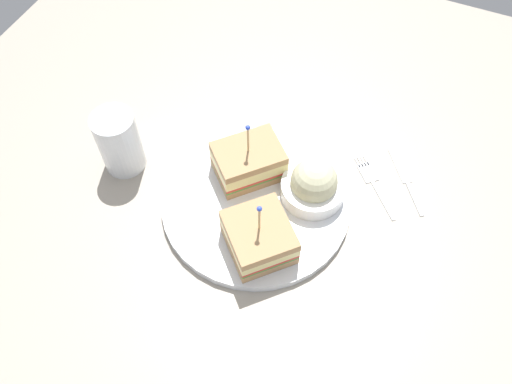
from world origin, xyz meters
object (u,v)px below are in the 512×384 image
(knife, at_px, (405,176))
(sandwich_half_back, at_px, (259,237))
(fork, at_px, (372,180))
(drink_glass, at_px, (120,143))
(plate, at_px, (256,202))
(sandwich_half_front, at_px, (249,161))
(coleslaw_bowl, at_px, (313,185))

(knife, bearing_deg, sandwich_half_back, 143.15)
(fork, xyz_separation_m, knife, (0.03, -0.04, 0.00))
(sandwich_half_back, relative_size, fork, 1.24)
(drink_glass, relative_size, knife, 0.93)
(knife, bearing_deg, plate, 126.07)
(sandwich_half_front, height_order, knife, sandwich_half_front)
(sandwich_half_back, distance_m, drink_glass, 0.26)
(sandwich_half_front, height_order, fork, sandwich_half_front)
(sandwich_half_back, height_order, coleslaw_bowl, sandwich_half_back)
(plate, height_order, sandwich_half_front, sandwich_half_front)
(fork, distance_m, knife, 0.05)
(sandwich_half_front, distance_m, drink_glass, 0.20)
(sandwich_half_back, xyz_separation_m, drink_glass, (0.06, 0.26, 0.01))
(sandwich_half_back, bearing_deg, coleslaw_bowl, -18.65)
(plate, distance_m, knife, 0.24)
(sandwich_half_back, bearing_deg, plate, 26.79)
(plate, distance_m, sandwich_half_front, 0.06)
(sandwich_half_front, bearing_deg, knife, -66.04)
(coleslaw_bowl, bearing_deg, drink_glass, 100.53)
(sandwich_half_back, bearing_deg, knife, -36.85)
(coleslaw_bowl, relative_size, drink_glass, 0.90)
(coleslaw_bowl, xyz_separation_m, drink_glass, (-0.05, 0.29, 0.01))
(sandwich_half_front, bearing_deg, coleslaw_bowl, -89.26)
(sandwich_half_front, height_order, sandwich_half_back, sandwich_half_front)
(plate, distance_m, sandwich_half_back, 0.08)
(coleslaw_bowl, relative_size, fork, 0.97)
(knife, bearing_deg, fork, 122.14)
(knife, bearing_deg, coleslaw_bowl, 129.29)
(knife, bearing_deg, drink_glass, 110.24)
(plate, distance_m, fork, 0.19)
(sandwich_half_back, relative_size, drink_glass, 1.16)
(sandwich_half_back, distance_m, fork, 0.22)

